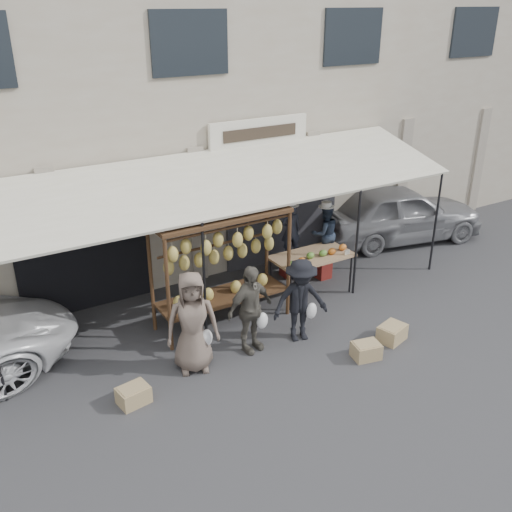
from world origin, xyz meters
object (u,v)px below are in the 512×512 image
Objects in this scene: banana_rack at (222,249)px; customer_right at (300,301)px; vendor_left at (291,230)px; customer_left at (192,322)px; vendor_right at (325,233)px; sedan at (399,213)px; crate_far at (134,395)px; customer_mid at (250,309)px; produce_table at (313,257)px; crate_near_b at (392,333)px; crate_near_a at (366,351)px.

banana_rack reaches higher than customer_right.
vendor_left is 4.03m from customer_left.
vendor_right is (0.59, -0.47, -0.03)m from vendor_left.
crate_far is at bearing 121.44° from sedan.
customer_left is (-3.40, -2.14, -0.21)m from vendor_left.
customer_left is 1.12× the size of customer_right.
customer_mid is at bearing 125.13° from sedan.
vendor_left is at bearing 83.46° from produce_table.
produce_table is 1.04× the size of customer_mid.
banana_rack is 3.49m from crate_near_b.
vendor_right is at bearing 79.74° from crate_near_b.
vendor_left is at bearing 49.68° from customer_left.
produce_table is at bearing 122.10° from sedan.
customer_left is at bearing -170.72° from customer_right.
banana_rack is 5.15× the size of crate_near_b.
vendor_left is at bearing 73.54° from customer_right.
sedan is (7.03, 2.48, -0.16)m from customer_left.
vendor_right is 2.68m from customer_right.
customer_right is at bearing -20.14° from customer_mid.
banana_rack reaches higher than vendor_right.
vendor_right is at bearing 66.48° from crate_near_a.
crate_far is at bearing 166.88° from crate_near_a.
crate_near_b is at bearing 0.27° from customer_left.
vendor_left is 3.36m from crate_near_b.
banana_rack is 2.26m from produce_table.
customer_mid is 3.51× the size of crate_near_a.
customer_mid reaches higher than crate_far.
customer_left reaches higher than customer_right.
customer_right reaches higher than crate_near_a.
produce_table is at bearing 17.19° from customer_mid.
vendor_left is 3.66m from sedan.
vendor_right is 3.34m from customer_mid.
customer_mid reaches higher than crate_near_b.
produce_table is at bearing 1.98° from banana_rack.
vendor_left reaches higher than crate_near_b.
customer_mid is 3.48× the size of crate_far.
sedan is (3.74, 1.34, -0.13)m from produce_table.
crate_near_a is at bearing 92.91° from vendor_left.
crate_far is (-3.27, -0.19, -0.66)m from customer_right.
produce_table is 0.90m from vendor_right.
customer_right is 0.37× the size of sedan.
crate_near_a is at bearing -13.12° from crate_far.
customer_right is (2.06, -0.16, -0.10)m from customer_left.
vendor_right reaches higher than produce_table.
crate_near_a is at bearing -103.48° from produce_table.
customer_right is (-1.23, -1.31, -0.07)m from produce_table.
customer_right is at bearing 3.41° from crate_far.
customer_left is at bearing -160.85° from produce_table.
vendor_right reaches higher than crate_far.
customer_right is (0.96, -0.16, -0.02)m from customer_mid.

